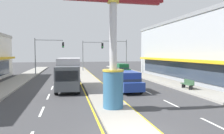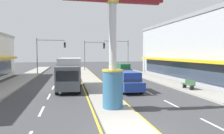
{
  "view_description": "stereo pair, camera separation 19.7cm",
  "coord_description": "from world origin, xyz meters",
  "px_view_note": "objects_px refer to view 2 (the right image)",
  "views": [
    {
      "loc": [
        -2.82,
        -8.05,
        3.58
      ],
      "look_at": [
        0.39,
        6.27,
        2.6
      ],
      "focal_mm": 32.03,
      "sensor_mm": 36.0,
      "label": 1
    },
    {
      "loc": [
        -2.62,
        -8.1,
        3.58
      ],
      "look_at": [
        0.39,
        6.27,
        2.6
      ],
      "focal_mm": 32.03,
      "sensor_mm": 36.0,
      "label": 2
    }
  ],
  "objects_px": {
    "street_bench": "(189,84)",
    "storefront_right": "(205,50)",
    "district_sign": "(113,44)",
    "traffic_light_median_far": "(92,51)",
    "suv_far_right_lane": "(123,69)",
    "box_truck_near_left_lane": "(70,72)",
    "suv_near_right_lane": "(128,81)",
    "traffic_light_left_side": "(48,50)",
    "traffic_light_right_side": "(119,50)"
  },
  "relations": [
    {
      "from": "street_bench",
      "to": "storefront_right",
      "type": "bearing_deg",
      "value": 46.06
    },
    {
      "from": "traffic_light_right_side",
      "to": "traffic_light_left_side",
      "type": "bearing_deg",
      "value": -177.52
    },
    {
      "from": "storefront_right",
      "to": "box_truck_near_left_lane",
      "type": "distance_m",
      "value": 19.24
    },
    {
      "from": "traffic_light_right_side",
      "to": "traffic_light_median_far",
      "type": "xyz_separation_m",
      "value": [
        -4.6,
        4.34,
        -0.05
      ]
    },
    {
      "from": "suv_far_right_lane",
      "to": "traffic_light_right_side",
      "type": "bearing_deg",
      "value": 85.74
    },
    {
      "from": "suv_near_right_lane",
      "to": "suv_far_right_lane",
      "type": "height_order",
      "value": "same"
    },
    {
      "from": "suv_near_right_lane",
      "to": "street_bench",
      "type": "relative_size",
      "value": 2.9
    },
    {
      "from": "box_truck_near_left_lane",
      "to": "traffic_light_median_far",
      "type": "bearing_deg",
      "value": 77.59
    },
    {
      "from": "street_bench",
      "to": "suv_near_right_lane",
      "type": "bearing_deg",
      "value": 171.17
    },
    {
      "from": "traffic_light_median_far",
      "to": "suv_far_right_lane",
      "type": "height_order",
      "value": "traffic_light_median_far"
    },
    {
      "from": "district_sign",
      "to": "traffic_light_left_side",
      "type": "height_order",
      "value": "district_sign"
    },
    {
      "from": "box_truck_near_left_lane",
      "to": "street_bench",
      "type": "relative_size",
      "value": 4.38
    },
    {
      "from": "traffic_light_left_side",
      "to": "storefront_right",
      "type": "bearing_deg",
      "value": -26.14
    },
    {
      "from": "traffic_light_median_far",
      "to": "suv_near_right_lane",
      "type": "relative_size",
      "value": 1.34
    },
    {
      "from": "district_sign",
      "to": "storefront_right",
      "type": "distance_m",
      "value": 20.29
    },
    {
      "from": "traffic_light_left_side",
      "to": "street_bench",
      "type": "height_order",
      "value": "traffic_light_left_side"
    },
    {
      "from": "traffic_light_left_side",
      "to": "street_bench",
      "type": "bearing_deg",
      "value": -51.2
    },
    {
      "from": "district_sign",
      "to": "street_bench",
      "type": "distance_m",
      "value": 10.51
    },
    {
      "from": "storefront_right",
      "to": "suv_near_right_lane",
      "type": "xyz_separation_m",
      "value": [
        -13.17,
        -6.73,
        -3.18
      ]
    },
    {
      "from": "traffic_light_right_side",
      "to": "street_bench",
      "type": "height_order",
      "value": "traffic_light_right_side"
    },
    {
      "from": "storefront_right",
      "to": "street_bench",
      "type": "height_order",
      "value": "storefront_right"
    },
    {
      "from": "traffic_light_left_side",
      "to": "suv_near_right_lane",
      "type": "bearing_deg",
      "value": -62.71
    },
    {
      "from": "box_truck_near_left_lane",
      "to": "street_bench",
      "type": "distance_m",
      "value": 11.79
    },
    {
      "from": "traffic_light_left_side",
      "to": "traffic_light_right_side",
      "type": "relative_size",
      "value": 1.0
    },
    {
      "from": "district_sign",
      "to": "traffic_light_right_side",
      "type": "height_order",
      "value": "district_sign"
    },
    {
      "from": "traffic_light_left_side",
      "to": "suv_far_right_lane",
      "type": "bearing_deg",
      "value": -14.6
    },
    {
      "from": "suv_near_right_lane",
      "to": "storefront_right",
      "type": "bearing_deg",
      "value": 27.05
    },
    {
      "from": "district_sign",
      "to": "suv_near_right_lane",
      "type": "bearing_deg",
      "value": 64.69
    },
    {
      "from": "storefront_right",
      "to": "suv_near_right_lane",
      "type": "relative_size",
      "value": 5.3
    },
    {
      "from": "street_bench",
      "to": "traffic_light_median_far",
      "type": "bearing_deg",
      "value": 106.24
    },
    {
      "from": "storefront_right",
      "to": "suv_near_right_lane",
      "type": "distance_m",
      "value": 15.13
    },
    {
      "from": "traffic_light_right_side",
      "to": "suv_near_right_lane",
      "type": "height_order",
      "value": "traffic_light_right_side"
    },
    {
      "from": "traffic_light_median_far",
      "to": "box_truck_near_left_lane",
      "type": "bearing_deg",
      "value": -102.41
    },
    {
      "from": "suv_far_right_lane",
      "to": "suv_near_right_lane",
      "type": "bearing_deg",
      "value": -102.9
    },
    {
      "from": "traffic_light_median_far",
      "to": "suv_far_right_lane",
      "type": "xyz_separation_m",
      "value": [
        4.32,
        -8.12,
        -3.21
      ]
    },
    {
      "from": "suv_far_right_lane",
      "to": "district_sign",
      "type": "bearing_deg",
      "value": -106.67
    },
    {
      "from": "traffic_light_right_side",
      "to": "box_truck_near_left_lane",
      "type": "relative_size",
      "value": 0.88
    },
    {
      "from": "traffic_light_median_far",
      "to": "suv_far_right_lane",
      "type": "bearing_deg",
      "value": -62.0
    },
    {
      "from": "traffic_light_median_far",
      "to": "suv_near_right_lane",
      "type": "xyz_separation_m",
      "value": [
        1.01,
        -22.55,
        -3.21
      ]
    },
    {
      "from": "suv_near_right_lane",
      "to": "suv_far_right_lane",
      "type": "relative_size",
      "value": 0.99
    },
    {
      "from": "district_sign",
      "to": "traffic_light_median_far",
      "type": "xyz_separation_m",
      "value": [
        1.75,
        28.39,
        0.0
      ]
    },
    {
      "from": "traffic_light_median_far",
      "to": "traffic_light_left_side",
      "type": "bearing_deg",
      "value": -148.87
    },
    {
      "from": "traffic_light_left_side",
      "to": "traffic_light_median_far",
      "type": "distance_m",
      "value": 9.46
    },
    {
      "from": "district_sign",
      "to": "box_truck_near_left_lane",
      "type": "distance_m",
      "value": 9.08
    },
    {
      "from": "district_sign",
      "to": "street_bench",
      "type": "bearing_deg",
      "value": 29.91
    },
    {
      "from": "suv_near_right_lane",
      "to": "district_sign",
      "type": "bearing_deg",
      "value": -115.31
    },
    {
      "from": "storefront_right",
      "to": "traffic_light_median_far",
      "type": "xyz_separation_m",
      "value": [
        -14.18,
        15.82,
        0.03
      ]
    },
    {
      "from": "storefront_right",
      "to": "suv_far_right_lane",
      "type": "height_order",
      "value": "storefront_right"
    },
    {
      "from": "storefront_right",
      "to": "suv_far_right_lane",
      "type": "bearing_deg",
      "value": 142.03
    },
    {
      "from": "district_sign",
      "to": "suv_far_right_lane",
      "type": "bearing_deg",
      "value": 73.33
    }
  ]
}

